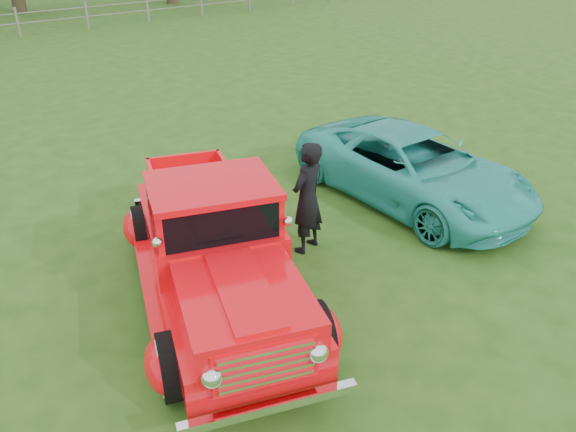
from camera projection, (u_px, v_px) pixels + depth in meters
ground at (283, 321)px, 7.24m from camera, size 140.00×140.00×0.00m
red_pickup at (215, 249)px, 7.28m from camera, size 3.41×5.28×1.78m
teal_sedan at (413, 167)px, 10.03m from camera, size 2.25×4.65×1.28m
man at (307, 198)px, 8.40m from camera, size 0.74×0.59×1.77m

